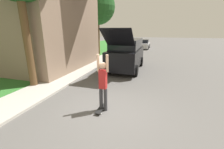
{
  "coord_description": "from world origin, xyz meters",
  "views": [
    {
      "loc": [
        1.69,
        -4.75,
        2.84
      ],
      "look_at": [
        -0.22,
        1.48,
        0.9
      ],
      "focal_mm": 24.0,
      "sensor_mm": 36.0,
      "label": 1
    }
  ],
  "objects_px": {
    "lawn_tree_far": "(97,7)",
    "skateboard": "(101,109)",
    "suv_parked": "(127,54)",
    "car_down_street": "(143,44)",
    "skateboarder": "(103,82)"
  },
  "relations": [
    {
      "from": "lawn_tree_far",
      "to": "skateboard",
      "type": "height_order",
      "value": "lawn_tree_far"
    },
    {
      "from": "car_down_street",
      "to": "skateboard",
      "type": "relative_size",
      "value": 5.97
    },
    {
      "from": "suv_parked",
      "to": "skateboard",
      "type": "relative_size",
      "value": 7.37
    },
    {
      "from": "skateboarder",
      "to": "suv_parked",
      "type": "bearing_deg",
      "value": 94.0
    },
    {
      "from": "lawn_tree_far",
      "to": "suv_parked",
      "type": "distance_m",
      "value": 8.69
    },
    {
      "from": "car_down_street",
      "to": "skateboard",
      "type": "xyz_separation_m",
      "value": [
        0.53,
        -20.22,
        -0.59
      ]
    },
    {
      "from": "suv_parked",
      "to": "car_down_street",
      "type": "relative_size",
      "value": 1.23
    },
    {
      "from": "lawn_tree_far",
      "to": "skateboard",
      "type": "distance_m",
      "value": 14.26
    },
    {
      "from": "suv_parked",
      "to": "car_down_street",
      "type": "distance_m",
      "value": 14.03
    },
    {
      "from": "skateboarder",
      "to": "skateboard",
      "type": "bearing_deg",
      "value": -130.54
    },
    {
      "from": "car_down_street",
      "to": "skateboard",
      "type": "distance_m",
      "value": 20.24
    },
    {
      "from": "lawn_tree_far",
      "to": "skateboard",
      "type": "relative_size",
      "value": 9.5
    },
    {
      "from": "suv_parked",
      "to": "skateboard",
      "type": "xyz_separation_m",
      "value": [
        0.36,
        -6.21,
        -1.11
      ]
    },
    {
      "from": "suv_parked",
      "to": "car_down_street",
      "type": "xyz_separation_m",
      "value": [
        -0.17,
        14.02,
        -0.52
      ]
    },
    {
      "from": "lawn_tree_far",
      "to": "skateboard",
      "type": "xyz_separation_m",
      "value": [
        5.03,
        -12.27,
        -5.24
      ]
    }
  ]
}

